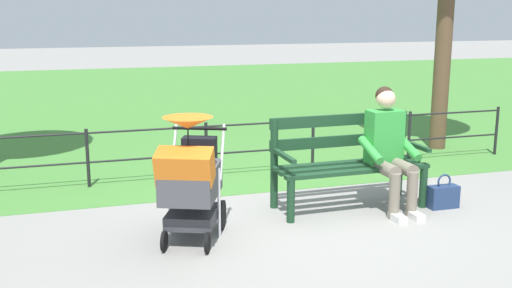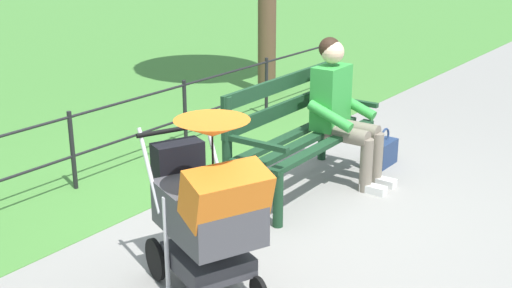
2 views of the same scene
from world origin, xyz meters
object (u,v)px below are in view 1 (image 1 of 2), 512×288
Objects in this scene: handbag at (443,196)px; person_on_bench at (389,146)px; stroller at (191,177)px; park_bench at (346,158)px.

person_on_bench is at bearing -15.17° from handbag.
stroller is (2.14, 0.31, -0.08)m from person_on_bench.
park_bench is 1.10m from handbag.
park_bench is 4.36× the size of handbag.
park_bench is 1.84m from stroller.
person_on_bench is 3.45× the size of handbag.
handbag is (-0.58, 0.16, -0.55)m from person_on_bench.
handbag is (-0.95, 0.38, -0.40)m from park_bench.
person_on_bench reaches higher than park_bench.
park_bench is 1.40× the size of stroller.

